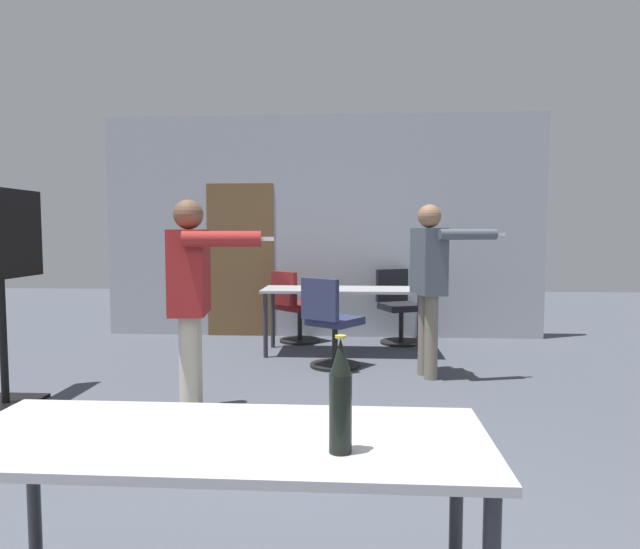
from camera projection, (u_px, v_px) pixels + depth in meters
back_wall at (320, 228)px, 7.61m from camera, size 5.84×0.12×2.94m
conference_table_near at (222, 458)px, 1.87m from camera, size 1.74×0.66×0.76m
conference_table_far at (345, 295)px, 6.56m from camera, size 1.89×0.67×0.76m
tv_screen at (0, 267)px, 4.54m from camera, size 0.44×1.17×1.77m
person_right_polo at (192, 289)px, 4.25m from camera, size 0.83×0.67×1.65m
person_near_casual at (430, 273)px, 5.47m from camera, size 0.85×0.60×1.67m
office_chair_near_pushed at (398, 309)px, 7.23m from camera, size 0.62×0.66×0.93m
office_chair_side_rolled at (331, 325)px, 5.87m from camera, size 0.66×0.68×0.94m
office_chair_far_right at (295, 309)px, 7.23m from camera, size 0.68×0.69×0.91m
beer_bottle at (340, 398)px, 1.70m from camera, size 0.07×0.07×0.36m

